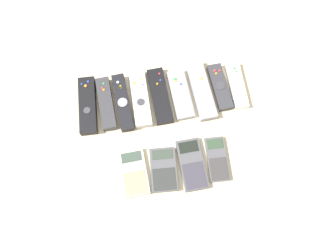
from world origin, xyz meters
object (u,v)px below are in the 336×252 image
Objects in this scene: remote_0 at (88,105)px; remote_3 at (140,98)px; calculator_3 at (217,159)px; calculator_1 at (164,170)px; remote_2 at (123,102)px; calculator_0 at (134,173)px; remote_4 at (160,96)px; remote_8 at (237,86)px; remote_6 at (201,90)px; calculator_2 at (192,164)px; remote_5 at (181,94)px; remote_1 at (106,104)px; remote_7 at (220,87)px.

remote_3 is (0.17, -0.00, -0.00)m from remote_0.
calculator_1 is at bearing -174.51° from calculator_3.
remote_0 is 0.99× the size of remote_3.
remote_2 reaches higher than calculator_3.
remote_2 reaches higher than calculator_1.
remote_3 reaches higher than calculator_0.
remote_8 is at bearing -3.01° from remote_4.
remote_6 is 1.48× the size of calculator_3.
calculator_2 is at bearing -173.93° from calculator_3.
remote_6 is at bearing 1.53° from remote_0.
calculator_2 is (-0.01, -0.23, -0.00)m from remote_5.
remote_3 is 0.13m from remote_5.
remote_8 is at bearing 1.66° from remote_0.
remote_4 is 0.07m from remote_5.
remote_8 is at bearing -0.25° from remote_3.
remote_6 reaches higher than calculator_2.
remote_0 reaches higher than remote_5.
remote_2 is at bearing 126.67° from calculator_2.
calculator_3 is at bearing -39.70° from remote_1.
remote_2 is 0.26m from remote_6.
calculator_1 is (0.04, -0.24, -0.00)m from remote_3.
calculator_1 is (0.21, -0.24, -0.00)m from remote_0.
calculator_3 is at bearing -107.17° from remote_7.
remote_3 is at bearing 103.00° from calculator_1.
remote_2 reaches higher than calculator_0.
remote_7 is at bearing -0.53° from remote_6.
calculator_1 is at bearing -80.69° from remote_3.
remote_4 is (0.18, 0.00, -0.00)m from remote_1.
remote_2 is 1.12× the size of remote_5.
remote_0 is at bearing 176.70° from remote_7.
calculator_3 is (-0.12, -0.23, -0.00)m from remote_8.
remote_1 is at bearing 146.45° from calculator_3.
remote_1 is 0.34m from calculator_2.
remote_7 reaches higher than calculator_1.
remote_4 is at bearing -2.69° from remote_1.
remote_6 is (0.37, -0.00, -0.00)m from remote_0.
remote_2 is 0.19m from remote_5.
remote_2 is at bearing -1.28° from remote_0.
calculator_1 is 0.09m from calculator_2.
remote_2 is 0.35m from calculator_3.
remote_0 is at bearing -179.98° from remote_3.
remote_3 is 1.00× the size of remote_4.
remote_1 is 1.13× the size of calculator_2.
remote_8 is at bearing 66.59° from calculator_3.
remote_6 reaches higher than remote_5.
remote_4 is 0.26m from calculator_0.
calculator_2 is (0.24, -0.24, -0.01)m from remote_1.
remote_5 reaches higher than calculator_3.
remote_8 is 0.44m from calculator_0.
remote_2 is at bearing 177.85° from remote_7.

